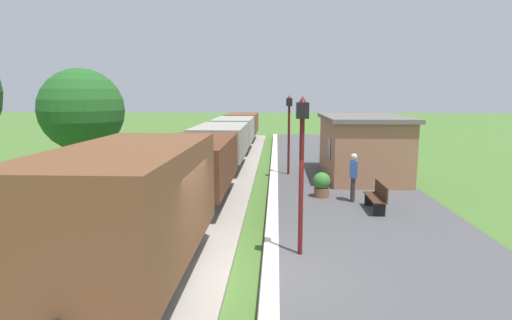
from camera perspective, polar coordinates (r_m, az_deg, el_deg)
name	(u,v)px	position (r m, az deg, el deg)	size (l,w,h in m)	color
ground_plane	(252,283)	(9.03, -0.59, -16.93)	(160.00, 160.00, 0.00)	#47702D
platform_slab	(404,281)	(9.36, 20.17, -15.70)	(6.00, 60.00, 0.25)	#4C4C4F
platform_edge_stripe	(271,272)	(8.91, 2.07, -15.52)	(0.36, 60.00, 0.01)	silver
track_ballast	(142,277)	(9.45, -15.87, -15.67)	(3.80, 60.00, 0.12)	#9E9389
rail_near	(174,272)	(9.20, -11.49, -15.31)	(0.07, 60.00, 0.14)	slate
rail_far	(109,271)	(9.64, -20.09, -14.52)	(0.07, 60.00, 0.14)	slate
freight_train	(219,145)	(20.50, -5.26, 2.17)	(2.50, 32.60, 2.72)	brown
station_hut	(362,146)	(19.04, 14.71, 1.93)	(3.50, 5.80, 2.78)	#9E6B4C
bench_near_hut	(377,197)	(13.64, 16.76, -4.98)	(0.42, 1.50, 0.91)	#422819
bench_down_platform	(331,150)	(24.43, 10.57, 1.44)	(0.42, 1.50, 0.91)	#422819
person_waiting	(353,175)	(14.51, 13.59, -2.13)	(0.29, 0.41, 1.71)	#38332D
potted_planter	(322,184)	(15.02, 9.27, -3.40)	(0.64, 0.64, 0.92)	brown
lamp_post_near	(302,147)	(9.21, 6.49, 1.81)	(0.28, 0.28, 3.70)	#591414
lamp_post_far	(289,120)	(18.83, 4.69, 5.64)	(0.28, 0.28, 3.70)	#591414
tree_trackside_far	(82,110)	(19.20, -23.39, 6.48)	(3.59, 3.59, 5.11)	#4C3823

